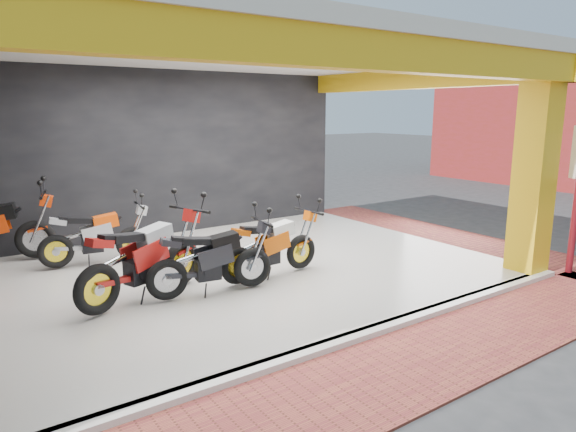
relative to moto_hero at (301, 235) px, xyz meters
name	(u,v)px	position (x,y,z in m)	size (l,w,h in m)	color
ground	(320,310)	(-0.67, -1.35, -0.68)	(80.00, 80.00, 0.00)	#2D2D30
showroom_floor	(246,270)	(-0.67, 0.65, -0.63)	(8.00, 6.00, 0.10)	white
showroom_ceiling	(242,50)	(-0.67, 0.65, 2.92)	(8.40, 6.40, 0.20)	beige
back_wall	(170,155)	(-0.67, 3.75, 1.07)	(8.20, 0.20, 3.50)	black
corner_column	(535,170)	(3.08, -2.10, 1.07)	(0.50, 0.50, 3.50)	gold
header_beam_front	(381,52)	(-0.67, -2.35, 2.62)	(8.40, 0.30, 0.40)	gold
header_beam_right	(417,79)	(3.33, 0.65, 2.62)	(0.30, 6.40, 0.40)	gold
floor_kerb	(372,332)	(-0.67, -2.37, -0.63)	(8.00, 0.20, 0.10)	white
paver_front	(422,360)	(-0.67, -3.15, -0.67)	(9.00, 1.40, 0.03)	brown
paver_right	(434,233)	(4.13, 0.65, -0.67)	(1.40, 7.00, 0.03)	brown
moto_hero	(301,235)	(0.00, 0.00, 0.00)	(1.90, 0.71, 1.16)	#E55A09
moto_row_a	(181,241)	(-1.91, 0.39, 0.10)	(2.24, 0.83, 1.37)	#AF1612
moto_row_b	(252,249)	(-1.11, -0.30, 0.01)	(1.94, 0.72, 1.19)	black
moto_row_c	(131,228)	(-2.08, 2.16, 0.00)	(1.90, 0.70, 1.16)	#A8AAB0
moto_row_d	(34,221)	(-3.47, 3.15, 0.11)	(2.25, 0.83, 1.38)	red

